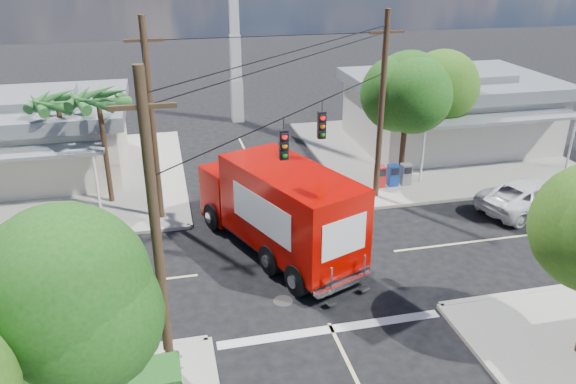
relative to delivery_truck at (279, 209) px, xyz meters
name	(u,v)px	position (x,y,z in m)	size (l,w,h in m)	color
ground	(299,263)	(0.58, -1.11, -1.92)	(120.00, 120.00, 0.00)	black
sidewalk_ne	(429,151)	(11.46, 9.77, -1.85)	(14.12, 14.12, 0.14)	#9D988E
sidewalk_nw	(49,182)	(-10.30, 9.77, -1.85)	(14.12, 14.12, 0.14)	#9D988E
road_markings	(309,283)	(0.58, -2.59, -1.92)	(32.00, 32.00, 0.01)	beige
building_ne	(449,108)	(13.08, 10.85, 0.40)	(11.80, 10.20, 4.50)	beige
building_nw	(25,135)	(-11.42, 11.35, 0.30)	(10.80, 10.20, 4.30)	beige
radio_tower	(235,40)	(1.08, 18.89, 3.72)	(0.80, 0.80, 17.00)	silver
tree_sw_front	(75,303)	(-6.41, -8.66, 2.41)	(3.88, 3.78, 6.03)	#422D1C
tree_ne_front	(408,94)	(7.79, 5.64, 2.85)	(4.21, 4.14, 6.66)	#422D1C
tree_ne_back	(435,92)	(10.39, 7.84, 2.27)	(3.77, 3.66, 5.82)	#422D1C
palm_nw_front	(98,102)	(-6.92, 6.39, 3.12)	(3.01, 3.08, 5.59)	#422D1C
palm_nw_back	(57,104)	(-8.92, 7.89, 2.75)	(3.01, 3.08, 5.19)	#422D1C
utility_poles	(250,141)	(-1.01, 0.49, 2.75)	(12.00, 10.68, 9.00)	#473321
picket_fence	(72,378)	(-7.22, -6.71, -1.24)	(5.94, 0.06, 1.00)	silver
vending_boxes	(393,175)	(7.08, 5.09, -1.23)	(1.90, 0.50, 1.10)	red
delivery_truck	(279,209)	(0.00, 0.00, 0.00)	(5.65, 9.05, 3.78)	black
parked_car	(531,196)	(12.28, 1.07, -1.19)	(2.44, 5.29, 1.47)	silver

